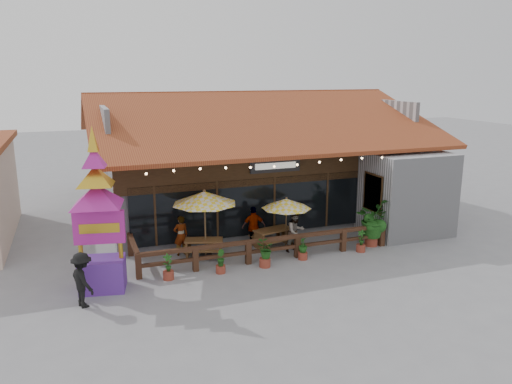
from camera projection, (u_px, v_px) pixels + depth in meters
name	position (u px, v px, depth m)	size (l,w,h in m)	color
ground	(303.00, 251.00, 19.85)	(100.00, 100.00, 0.00)	gray
restaurant_building	(253.00, 168.00, 25.47)	(15.50, 14.73, 6.09)	#B8B9BE
patio_railing	(252.00, 245.00, 18.71)	(10.00, 2.60, 0.92)	#402616
umbrella_left	(204.00, 198.00, 18.82)	(2.72, 2.72, 2.66)	brown
umbrella_right	(286.00, 204.00, 19.80)	(2.57, 2.57, 2.14)	brown
picnic_table_left	(204.00, 245.00, 19.18)	(1.77, 1.65, 0.70)	brown
picnic_table_right	(273.00, 235.00, 20.30)	(1.81, 1.65, 0.75)	brown
thai_sign_tower	(97.00, 199.00, 15.65)	(2.49, 2.49, 5.76)	#5B2997
tropical_plant	(372.00, 219.00, 20.28)	(1.87, 1.88, 1.96)	maroon
diner_a	(181.00, 235.00, 19.29)	(0.58, 0.38, 1.59)	#3C2513
diner_b	(296.00, 231.00, 19.67)	(0.80, 0.63, 1.66)	#3C2513
diner_c	(254.00, 227.00, 20.31)	(0.97, 0.40, 1.66)	#3C2513
pedestrian	(83.00, 280.00, 14.96)	(1.10, 0.63, 1.71)	black
planter_a	(168.00, 269.00, 17.06)	(0.37, 0.37, 0.92)	maroon
planter_b	(221.00, 263.00, 17.61)	(0.35, 0.35, 0.85)	maroon
planter_c	(265.00, 252.00, 18.14)	(0.78, 0.75, 1.01)	maroon
planter_d	(303.00, 249.00, 18.90)	(0.44, 0.44, 0.87)	maroon
planter_e	(361.00, 243.00, 19.74)	(0.36, 0.38, 0.89)	maroon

